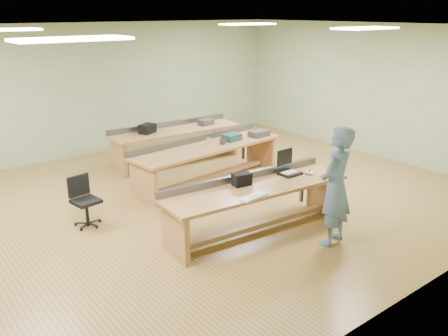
{
  "coord_description": "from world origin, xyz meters",
  "views": [
    {
      "loc": [
        -4.39,
        -6.51,
        3.26
      ],
      "look_at": [
        0.22,
        -0.6,
        0.75
      ],
      "focal_mm": 38.0,
      "sensor_mm": 36.0,
      "label": 1
    }
  ],
  "objects": [
    {
      "name": "mug",
      "position": [
        1.12,
        0.59,
        0.8
      ],
      "size": [
        0.17,
        0.17,
        0.11
      ],
      "primitive_type": "imported",
      "rotation": [
        0.0,
        0.0,
        -0.28
      ],
      "color": "#323234",
      "rests_on": "workbench_mid"
    },
    {
      "name": "task_chair",
      "position": [
        -1.89,
        0.26,
        0.29
      ],
      "size": [
        0.5,
        0.5,
        0.8
      ],
      "rotation": [
        0.0,
        0.0,
        0.15
      ],
      "color": "black",
      "rests_on": "floor"
    },
    {
      "name": "workbench_front",
      "position": [
        0.08,
        -1.55,
        0.56
      ],
      "size": [
        3.05,
        1.04,
        0.86
      ],
      "rotation": [
        0.0,
        0.0,
        -0.08
      ],
      "color": "#B07B4A",
      "rests_on": "floor"
    },
    {
      "name": "floor",
      "position": [
        0.0,
        0.0,
        0.0
      ],
      "size": [
        10.0,
        10.0,
        0.0
      ],
      "primitive_type": "plane",
      "color": "olive",
      "rests_on": "ground"
    },
    {
      "name": "wall_right",
      "position": [
        5.0,
        0.0,
        1.5
      ],
      "size": [
        0.04,
        8.0,
        3.0
      ],
      "primitive_type": "cube",
      "color": "#A0B085",
      "rests_on": "floor"
    },
    {
      "name": "tray_back",
      "position": [
        1.82,
        2.12,
        0.81
      ],
      "size": [
        0.34,
        0.27,
        0.13
      ],
      "primitive_type": "cube",
      "rotation": [
        0.0,
        0.0,
        0.11
      ],
      "color": "#323234",
      "rests_on": "workbench_back"
    },
    {
      "name": "camera_bag",
      "position": [
        -0.07,
        -1.4,
        0.84
      ],
      "size": [
        0.3,
        0.22,
        0.19
      ],
      "primitive_type": "cube",
      "rotation": [
        0.0,
        0.0,
        -0.16
      ],
      "color": "black",
      "rests_on": "workbench_front"
    },
    {
      "name": "workbench_mid",
      "position": [
        0.82,
        0.71,
        0.56
      ],
      "size": [
        3.3,
        1.14,
        0.86
      ],
      "rotation": [
        0.0,
        0.0,
        0.09
      ],
      "color": "#B07B4A",
      "rests_on": "floor"
    },
    {
      "name": "wall_back",
      "position": [
        0.0,
        4.0,
        1.5
      ],
      "size": [
        10.0,
        0.04,
        3.0
      ],
      "primitive_type": "cube",
      "color": "#A0B085",
      "rests_on": "floor"
    },
    {
      "name": "drinks_can",
      "position": [
        0.89,
        0.76,
        0.81
      ],
      "size": [
        0.08,
        0.08,
        0.13
      ],
      "primitive_type": "cylinder",
      "rotation": [
        0.0,
        0.0,
        0.09
      ],
      "color": "silver",
      "rests_on": "workbench_mid"
    },
    {
      "name": "storage_box_back",
      "position": [
        0.38,
        2.27,
        0.85
      ],
      "size": [
        0.41,
        0.36,
        0.2
      ],
      "primitive_type": "cube",
      "rotation": [
        0.0,
        0.0,
        0.4
      ],
      "color": "black",
      "rests_on": "workbench_back"
    },
    {
      "name": "wall_front",
      "position": [
        0.0,
        -4.0,
        1.5
      ],
      "size": [
        10.0,
        0.04,
        3.0
      ],
      "primitive_type": "cube",
      "color": "#A0B085",
      "rests_on": "floor"
    },
    {
      "name": "parts_bin_teal",
      "position": [
        1.45,
        0.72,
        0.81
      ],
      "size": [
        0.39,
        0.31,
        0.12
      ],
      "primitive_type": "cube",
      "rotation": [
        0.0,
        0.0,
        0.13
      ],
      "color": "#143E43",
      "rests_on": "workbench_mid"
    },
    {
      "name": "ceiling",
      "position": [
        0.0,
        0.0,
        3.0
      ],
      "size": [
        10.0,
        10.0,
        0.0
      ],
      "primitive_type": "plane",
      "color": "silver",
      "rests_on": "wall_back"
    },
    {
      "name": "workbench_back",
      "position": [
        1.04,
        2.19,
        0.56
      ],
      "size": [
        3.0,
        0.94,
        0.86
      ],
      "rotation": [
        0.0,
        0.0,
        -0.05
      ],
      "color": "#B07B4A",
      "rests_on": "floor"
    },
    {
      "name": "keyboard",
      "position": [
        -0.26,
        -1.89,
        0.76
      ],
      "size": [
        0.46,
        0.2,
        0.03
      ],
      "primitive_type": "cube",
      "rotation": [
        0.0,
        0.0,
        0.13
      ],
      "color": "white",
      "rests_on": "workbench_front"
    },
    {
      "name": "laptop_screen",
      "position": [
        0.85,
        -1.37,
        1.01
      ],
      "size": [
        0.33,
        0.02,
        0.26
      ],
      "primitive_type": "cube",
      "rotation": [
        0.0,
        0.0,
        0.02
      ],
      "color": "black",
      "rests_on": "laptop_base"
    },
    {
      "name": "fluor_panels",
      "position": [
        0.0,
        0.0,
        2.97
      ],
      "size": [
        6.2,
        3.5,
        0.03
      ],
      "color": "white",
      "rests_on": "ceiling"
    },
    {
      "name": "person",
      "position": [
        0.73,
        -2.53,
        0.88
      ],
      "size": [
        0.73,
        0.57,
        1.76
      ],
      "primitive_type": "imported",
      "rotation": [
        0.0,
        0.0,
        3.39
      ],
      "color": "#6987AC",
      "rests_on": "floor"
    },
    {
      "name": "parts_bin_grey",
      "position": [
        2.1,
        0.62,
        0.81
      ],
      "size": [
        0.44,
        0.29,
        0.11
      ],
      "primitive_type": "cube",
      "rotation": [
        0.0,
        0.0,
        0.05
      ],
      "color": "#323234",
      "rests_on": "workbench_mid"
    },
    {
      "name": "trackball_mouse",
      "position": [
        1.11,
        -1.68,
        0.78
      ],
      "size": [
        0.17,
        0.19,
        0.07
      ],
      "primitive_type": "ellipsoid",
      "rotation": [
        0.0,
        0.0,
        0.27
      ],
      "color": "white",
      "rests_on": "workbench_front"
    },
    {
      "name": "laptop_base",
      "position": [
        0.86,
        -1.51,
        0.77
      ],
      "size": [
        0.34,
        0.28,
        0.04
      ],
      "primitive_type": "cube",
      "rotation": [
        0.0,
        0.0,
        0.02
      ],
      "color": "black",
      "rests_on": "workbench_front"
    }
  ]
}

